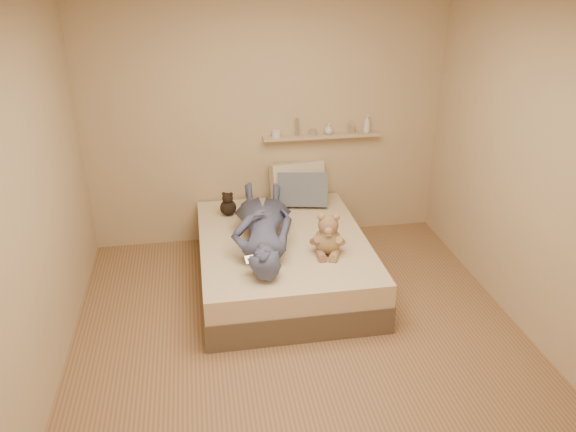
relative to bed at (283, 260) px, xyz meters
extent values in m
plane|color=#8E6B49|center=(0.00, -0.93, -0.22)|extent=(3.80, 3.80, 0.00)
plane|color=tan|center=(0.00, 0.97, 1.08)|extent=(3.60, 0.00, 3.60)
plane|color=tan|center=(0.00, -2.83, 1.08)|extent=(3.60, 0.00, 3.60)
plane|color=tan|center=(-1.80, -0.93, 1.08)|extent=(0.00, 3.80, 3.80)
plane|color=tan|center=(1.80, -0.93, 1.08)|extent=(0.00, 3.80, 3.80)
cube|color=brown|center=(0.00, 0.00, -0.10)|extent=(1.50, 1.90, 0.25)
cube|color=beige|center=(0.00, 0.00, 0.13)|extent=(1.48, 1.88, 0.20)
cube|color=#A8AAAF|center=(-0.32, -0.58, 0.36)|extent=(0.16, 0.09, 0.05)
cube|color=black|center=(-0.32, -0.58, 0.38)|extent=(0.09, 0.05, 0.03)
sphere|color=#8E784E|center=(0.33, -0.33, 0.34)|extent=(0.23, 0.23, 0.23)
sphere|color=#967152|center=(0.33, -0.35, 0.50)|extent=(0.17, 0.17, 0.17)
sphere|color=tan|center=(0.27, -0.34, 0.58)|extent=(0.06, 0.06, 0.06)
sphere|color=#A47A5A|center=(0.39, -0.37, 0.58)|extent=(0.06, 0.06, 0.06)
sphere|color=#A47F5A|center=(0.31, -0.43, 0.48)|extent=(0.07, 0.07, 0.07)
cylinder|color=#966750|center=(0.22, -0.34, 0.36)|extent=(0.08, 0.16, 0.13)
cylinder|color=#9F8755|center=(0.43, -0.38, 0.36)|extent=(0.13, 0.16, 0.13)
cylinder|color=#8C634B|center=(0.26, -0.42, 0.26)|extent=(0.07, 0.15, 0.08)
cylinder|color=#9B7B52|center=(0.37, -0.44, 0.26)|extent=(0.13, 0.17, 0.08)
cylinder|color=beige|center=(0.33, -0.35, 0.43)|extent=(0.14, 0.14, 0.02)
sphere|color=black|center=(-0.45, 0.58, 0.31)|extent=(0.16, 0.16, 0.16)
sphere|color=black|center=(-0.45, 0.57, 0.41)|extent=(0.11, 0.11, 0.11)
sphere|color=black|center=(-0.48, 0.58, 0.45)|extent=(0.04, 0.04, 0.04)
sphere|color=black|center=(-0.41, 0.56, 0.45)|extent=(0.04, 0.04, 0.04)
cube|color=beige|center=(0.29, 0.83, 0.43)|extent=(0.58, 0.33, 0.43)
cube|color=slate|center=(0.31, 0.69, 0.40)|extent=(0.54, 0.34, 0.37)
imported|color=#3F4564|center=(-0.19, -0.05, 0.40)|extent=(0.70, 1.52, 0.35)
cube|color=tan|center=(0.55, 0.91, 0.88)|extent=(1.20, 0.12, 0.03)
cylinder|color=silver|center=(0.08, 0.91, 0.92)|extent=(0.08, 0.08, 0.07)
cylinder|color=silver|center=(0.30, 0.91, 0.98)|extent=(0.04, 0.04, 0.19)
cylinder|color=#9F9488|center=(0.46, 0.91, 0.92)|extent=(0.07, 0.07, 0.06)
imported|color=silver|center=(0.62, 0.91, 0.95)|extent=(0.09, 0.09, 0.11)
imported|color=silver|center=(0.85, 0.91, 0.96)|extent=(0.06, 0.06, 0.14)
imported|color=white|center=(1.02, 0.91, 0.98)|extent=(0.09, 0.09, 0.18)
camera|label=1|loc=(-0.71, -4.44, 2.56)|focal=35.00mm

